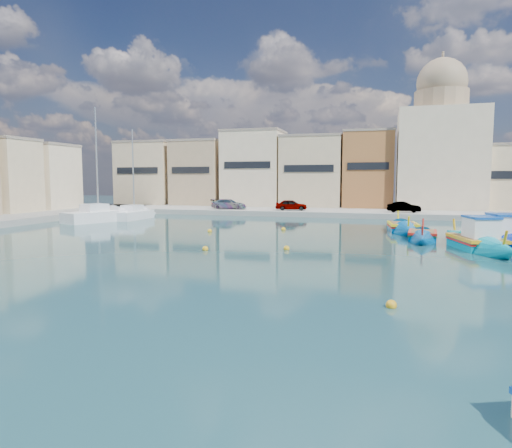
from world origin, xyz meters
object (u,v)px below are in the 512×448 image
at_px(luzzu_blue_cabin, 501,241).
at_px(church_block, 439,145).
at_px(yacht_midnorth, 111,216).
at_px(luzzu_turquoise_cabin, 476,243).
at_px(luzzu_cyan_mid, 422,237).
at_px(yacht_north, 141,215).
at_px(luzzu_green, 403,228).

bearing_deg(luzzu_blue_cabin, church_block, 91.18).
bearing_deg(luzzu_blue_cabin, yacht_midnorth, 164.77).
bearing_deg(luzzu_turquoise_cabin, church_block, 88.32).
distance_m(church_block, luzzu_blue_cabin, 31.54).
bearing_deg(luzzu_blue_cabin, luzzu_cyan_mid, 150.64).
bearing_deg(luzzu_blue_cabin, yacht_north, 158.45).
relative_size(luzzu_blue_cabin, yacht_midnorth, 0.79).
relative_size(luzzu_turquoise_cabin, yacht_north, 0.99).
bearing_deg(luzzu_green, luzzu_cyan_mid, -76.33).
bearing_deg(luzzu_turquoise_cabin, luzzu_green, 115.65).
xyz_separation_m(luzzu_turquoise_cabin, luzzu_blue_cabin, (1.55, 1.06, 0.02)).
xyz_separation_m(church_block, luzzu_cyan_mid, (-3.74, -28.04, -8.17)).
distance_m(luzzu_cyan_mid, luzzu_green, 4.90).
xyz_separation_m(church_block, luzzu_blue_cabin, (0.63, -30.50, -8.01)).
relative_size(luzzu_cyan_mid, yacht_north, 0.76).
bearing_deg(yacht_north, luzzu_blue_cabin, -21.55).
bearing_deg(yacht_midnorth, luzzu_turquoise_cabin, -17.66).
distance_m(luzzu_turquoise_cabin, yacht_north, 33.72).
relative_size(luzzu_turquoise_cabin, yacht_midnorth, 0.84).
xyz_separation_m(luzzu_blue_cabin, luzzu_green, (-5.53, 7.22, -0.12)).
distance_m(luzzu_turquoise_cabin, yacht_midnorth, 33.66).
relative_size(yacht_north, yacht_midnorth, 0.84).
relative_size(luzzu_blue_cabin, luzzu_green, 1.14).
relative_size(church_block, luzzu_blue_cabin, 2.01).
distance_m(church_block, luzzu_turquoise_cabin, 32.57).
bearing_deg(yacht_midnorth, luzzu_blue_cabin, -15.23).
height_order(luzzu_turquoise_cabin, yacht_midnorth, yacht_midnorth).
height_order(church_block, luzzu_blue_cabin, church_block).
height_order(church_block, yacht_north, church_block).
bearing_deg(yacht_midnorth, yacht_north, 69.88).
height_order(luzzu_green, yacht_midnorth, yacht_midnorth).
xyz_separation_m(luzzu_blue_cabin, yacht_midnorth, (-33.63, 9.15, 0.08)).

